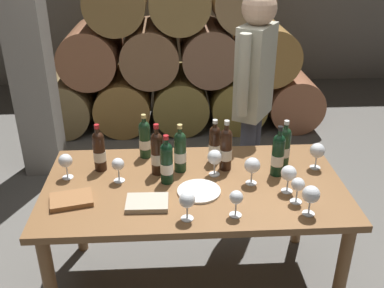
{
  "coord_description": "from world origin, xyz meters",
  "views": [
    {
      "loc": [
        -0.13,
        -2.14,
        2.08
      ],
      "look_at": [
        0.0,
        0.2,
        0.91
      ],
      "focal_mm": 41.12,
      "sensor_mm": 36.0,
      "label": 1
    }
  ],
  "objects": [
    {
      "name": "wine_bottle_2",
      "position": [
        -0.55,
        0.19,
        0.89
      ],
      "size": [
        0.07,
        0.07,
        0.3
      ],
      "color": "black",
      "rests_on": "dining_table"
    },
    {
      "name": "wine_glass_7",
      "position": [
        -0.05,
        -0.34,
        0.87
      ],
      "size": [
        0.08,
        0.08,
        0.16
      ],
      "color": "white",
      "rests_on": "dining_table"
    },
    {
      "name": "wine_bottle_6",
      "position": [
        -0.15,
        0.02,
        0.89
      ],
      "size": [
        0.07,
        0.07,
        0.29
      ],
      "color": "black",
      "rests_on": "dining_table"
    },
    {
      "name": "wine_bottle_1",
      "position": [
        -0.29,
        0.34,
        0.88
      ],
      "size": [
        0.07,
        0.07,
        0.29
      ],
      "color": "#19381E",
      "rests_on": "dining_table"
    },
    {
      "name": "stone_pillar",
      "position": [
        -1.3,
        1.6,
        1.3
      ],
      "size": [
        0.32,
        0.32,
        2.6
      ],
      "primitive_type": "cube",
      "color": "gray",
      "rests_on": "ground_plane"
    },
    {
      "name": "wine_bottle_3",
      "position": [
        -0.21,
        0.13,
        0.9
      ],
      "size": [
        0.07,
        0.07,
        0.32
      ],
      "color": "black",
      "rests_on": "dining_table"
    },
    {
      "name": "wine_bottle_7",
      "position": [
        0.2,
        0.16,
        0.9
      ],
      "size": [
        0.07,
        0.07,
        0.32
      ],
      "color": "black",
      "rests_on": "dining_table"
    },
    {
      "name": "ground_plane",
      "position": [
        0.0,
        0.0,
        0.0
      ],
      "size": [
        14.0,
        14.0,
        0.0
      ],
      "primitive_type": "plane",
      "color": "#66635E"
    },
    {
      "name": "wine_glass_5",
      "position": [
        -0.43,
        0.05,
        0.86
      ],
      "size": [
        0.07,
        0.07,
        0.15
      ],
      "color": "white",
      "rests_on": "dining_table"
    },
    {
      "name": "wine_glass_8",
      "position": [
        0.56,
        -0.33,
        0.87
      ],
      "size": [
        0.09,
        0.09,
        0.16
      ],
      "color": "white",
      "rests_on": "dining_table"
    },
    {
      "name": "dining_table",
      "position": [
        0.0,
        0.0,
        0.67
      ],
      "size": [
        1.7,
        0.9,
        0.76
      ],
      "color": "brown",
      "rests_on": "ground_plane"
    },
    {
      "name": "wine_glass_3",
      "position": [
        0.74,
        0.13,
        0.87
      ],
      "size": [
        0.09,
        0.09,
        0.16
      ],
      "color": "white",
      "rests_on": "dining_table"
    },
    {
      "name": "leather_ledger",
      "position": [
        -0.66,
        -0.15,
        0.77
      ],
      "size": [
        0.25,
        0.21,
        0.03
      ],
      "primitive_type": "cube",
      "rotation": [
        0.0,
        0.0,
        0.23
      ],
      "color": "#936038",
      "rests_on": "dining_table"
    },
    {
      "name": "barrel_stack",
      "position": [
        0.0,
        2.6,
        0.75
      ],
      "size": [
        3.12,
        0.9,
        1.69
      ],
      "color": "olive",
      "rests_on": "ground_plane"
    },
    {
      "name": "sommelier_presenting",
      "position": [
        0.47,
        0.75,
        1.04
      ],
      "size": [
        0.32,
        0.43,
        1.72
      ],
      "color": "#383842",
      "rests_on": "ground_plane"
    },
    {
      "name": "wine_bottle_0",
      "position": [
        -0.07,
        0.15,
        0.89
      ],
      "size": [
        0.07,
        0.07,
        0.3
      ],
      "color": "#19381E",
      "rests_on": "dining_table"
    },
    {
      "name": "wine_glass_0",
      "position": [
        0.32,
        -0.02,
        0.87
      ],
      "size": [
        0.09,
        0.09,
        0.16
      ],
      "color": "white",
      "rests_on": "dining_table"
    },
    {
      "name": "wine_glass_4",
      "position": [
        0.19,
        -0.32,
        0.86
      ],
      "size": [
        0.07,
        0.07,
        0.14
      ],
      "color": "white",
      "rests_on": "dining_table"
    },
    {
      "name": "wine_glass_6",
      "position": [
        0.53,
        -0.22,
        0.86
      ],
      "size": [
        0.07,
        0.07,
        0.15
      ],
      "color": "white",
      "rests_on": "dining_table"
    },
    {
      "name": "serving_plate",
      "position": [
        0.02,
        -0.1,
        0.77
      ],
      "size": [
        0.24,
        0.24,
        0.01
      ],
      "primitive_type": "cylinder",
      "color": "white",
      "rests_on": "dining_table"
    },
    {
      "name": "wine_bottle_5",
      "position": [
        0.14,
        0.26,
        0.88
      ],
      "size": [
        0.07,
        0.07,
        0.28
      ],
      "color": "black",
      "rests_on": "dining_table"
    },
    {
      "name": "tasting_notebook",
      "position": [
        -0.26,
        -0.2,
        0.77
      ],
      "size": [
        0.22,
        0.16,
        0.03
      ],
      "primitive_type": "cube",
      "rotation": [
        0.0,
        0.0,
        -0.02
      ],
      "color": "#B2A893",
      "rests_on": "dining_table"
    },
    {
      "name": "wine_glass_9",
      "position": [
        0.13,
        0.09,
        0.87
      ],
      "size": [
        0.09,
        0.09,
        0.16
      ],
      "color": "white",
      "rests_on": "dining_table"
    },
    {
      "name": "wine_glass_2",
      "position": [
        -0.73,
        0.1,
        0.87
      ],
      "size": [
        0.08,
        0.08,
        0.15
      ],
      "color": "white",
      "rests_on": "dining_table"
    },
    {
      "name": "wine_glass_1",
      "position": [
        0.51,
        -0.11,
        0.87
      ],
      "size": [
        0.09,
        0.09,
        0.16
      ],
      "color": "white",
      "rests_on": "dining_table"
    },
    {
      "name": "wine_bottle_4",
      "position": [
        0.56,
        0.19,
        0.89
      ],
      "size": [
        0.07,
        0.07,
        0.29
      ],
      "color": "#19381E",
      "rests_on": "dining_table"
    },
    {
      "name": "wine_bottle_8",
      "position": [
        0.49,
        0.07,
        0.89
      ],
      "size": [
        0.07,
        0.07,
        0.31
      ],
      "color": "black",
      "rests_on": "dining_table"
    }
  ]
}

